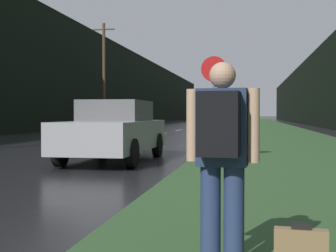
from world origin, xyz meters
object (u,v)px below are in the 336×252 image
stop_sign (214,97)px  hitchhiker_with_backpack (222,152)px  suitcase (301,251)px  car_passing_near (114,131)px

stop_sign → hitchhiker_with_backpack: 8.51m
hitchhiker_with_backpack → suitcase: 0.97m
car_passing_near → hitchhiker_with_backpack: bearing=111.8°
hitchhiker_with_backpack → suitcase: hitchhiker_with_backpack is taller
car_passing_near → stop_sign: bearing=-175.3°
stop_sign → suitcase: 8.59m
suitcase → car_passing_near: car_passing_near is taller
stop_sign → car_passing_near: size_ratio=0.57×
stop_sign → suitcase: bearing=-81.1°
suitcase → car_passing_near: (-3.89, 8.14, 0.61)m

